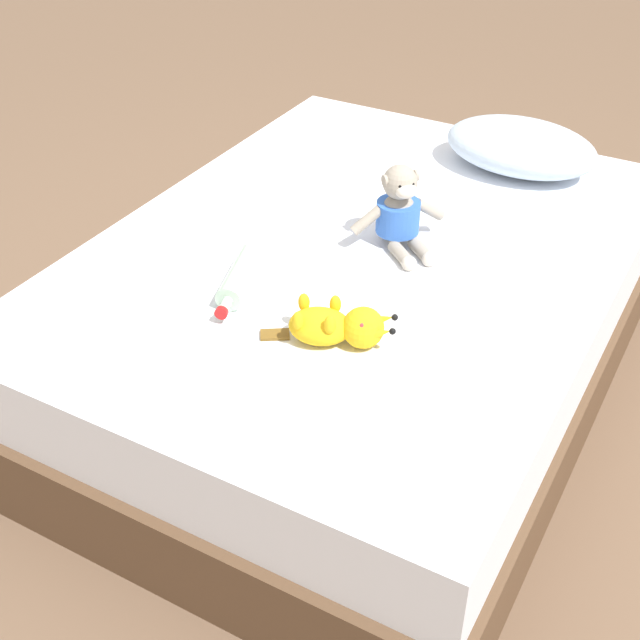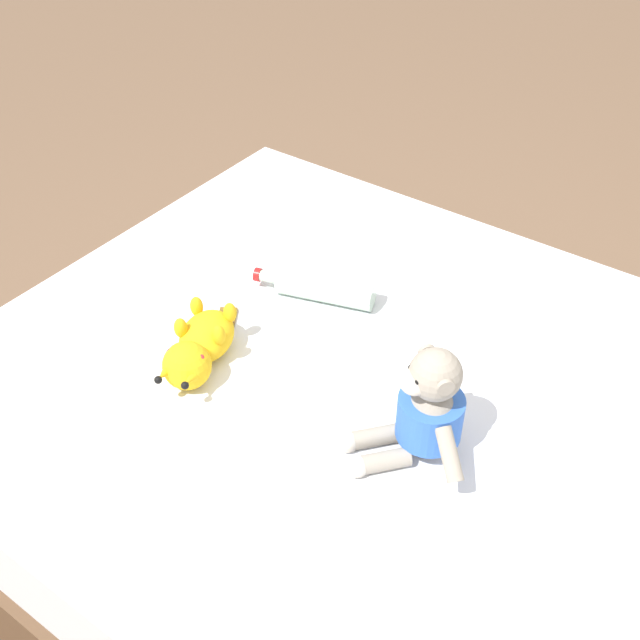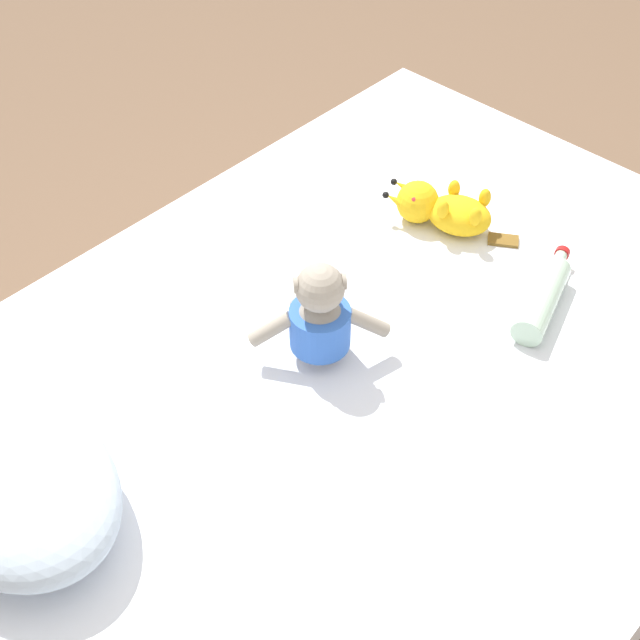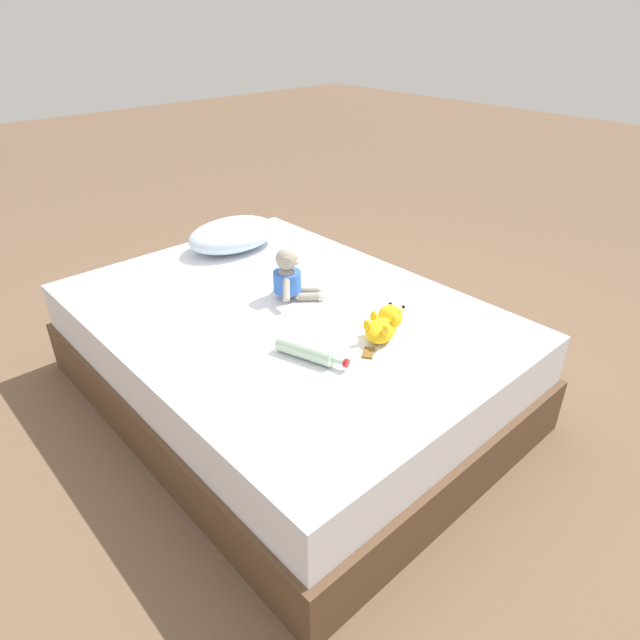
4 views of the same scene
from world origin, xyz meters
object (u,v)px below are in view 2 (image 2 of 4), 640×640
object	(u,v)px
bed	(406,481)
plush_monkey	(425,412)
glass_bottle	(323,287)
plush_yellow_creature	(199,347)

from	to	relation	value
bed	plush_monkey	xyz separation A→B (m)	(0.09, 0.06, 0.33)
plush_monkey	glass_bottle	distance (m)	0.49
bed	glass_bottle	size ratio (longest dim) A/B	6.64
glass_bottle	plush_monkey	bearing A→B (deg)	57.66
plush_yellow_creature	glass_bottle	distance (m)	0.34
bed	plush_monkey	bearing A→B (deg)	36.02
plush_monkey	bed	bearing A→B (deg)	-143.98
bed	plush_monkey	world-z (taller)	plush_monkey
bed	plush_monkey	size ratio (longest dim) A/B	7.50
bed	plush_yellow_creature	bearing A→B (deg)	-69.69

